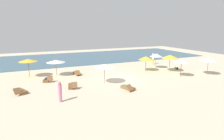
# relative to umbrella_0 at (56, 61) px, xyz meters

# --- Properties ---
(ground_plane) EXTENTS (60.00, 60.00, 0.00)m
(ground_plane) POSITION_rel_umbrella_0_xyz_m (6.73, -4.26, -1.86)
(ground_plane) COLOR beige
(ocean_water) EXTENTS (48.00, 16.00, 0.06)m
(ocean_water) POSITION_rel_umbrella_0_xyz_m (6.73, 12.74, -1.83)
(ocean_water) COLOR #3D6075
(ocean_water) RESTS_ON ground_plane
(umbrella_0) EXTENTS (2.28, 2.28, 2.02)m
(umbrella_0) POSITION_rel_umbrella_0_xyz_m (0.00, 0.00, 0.00)
(umbrella_0) COLOR olive
(umbrella_0) RESTS_ON ground_plane
(umbrella_1) EXTENTS (2.05, 2.05, 2.06)m
(umbrella_1) POSITION_rel_umbrella_0_xyz_m (11.64, -2.27, -0.04)
(umbrella_1) COLOR brown
(umbrella_1) RESTS_ON ground_plane
(umbrella_2) EXTENTS (2.12, 2.12, 2.24)m
(umbrella_2) POSITION_rel_umbrella_0_xyz_m (-3.11, 0.66, 0.22)
(umbrella_2) COLOR brown
(umbrella_2) RESTS_ON ground_plane
(umbrella_3) EXTENTS (1.80, 1.80, 2.21)m
(umbrella_3) POSITION_rel_umbrella_0_xyz_m (13.97, -1.39, 0.12)
(umbrella_3) COLOR olive
(umbrella_3) RESTS_ON ground_plane
(umbrella_4) EXTENTS (2.27, 2.27, 2.13)m
(umbrella_4) POSITION_rel_umbrella_0_xyz_m (4.26, -5.48, 0.08)
(umbrella_4) COLOR brown
(umbrella_4) RESTS_ON ground_plane
(umbrella_5) EXTENTS (1.83, 1.83, 2.19)m
(umbrella_5) POSITION_rel_umbrella_0_xyz_m (13.79, -6.63, 0.12)
(umbrella_5) COLOR brown
(umbrella_5) RESTS_ON ground_plane
(umbrella_6) EXTENTS (2.26, 2.26, 2.30)m
(umbrella_6) POSITION_rel_umbrella_0_xyz_m (14.36, -3.90, 0.22)
(umbrella_6) COLOR olive
(umbrella_6) RESTS_ON ground_plane
(umbrella_7) EXTENTS (2.12, 2.12, 2.20)m
(umbrella_7) POSITION_rel_umbrella_0_xyz_m (17.51, -7.32, 0.15)
(umbrella_7) COLOR brown
(umbrella_7) RESTS_ON ground_plane
(lounger_0) EXTENTS (1.06, 1.80, 0.66)m
(lounger_0) POSITION_rel_umbrella_0_xyz_m (5.56, -8.36, -1.68)
(lounger_0) COLOR brown
(lounger_0) RESTS_ON ground_plane
(lounger_1) EXTENTS (0.74, 1.74, 0.68)m
(lounger_1) POSITION_rel_umbrella_0_xyz_m (2.47, -0.46, -1.69)
(lounger_1) COLOR brown
(lounger_1) RESTS_ON ground_plane
(lounger_2) EXTENTS (0.94, 1.77, 0.70)m
(lounger_2) POSITION_rel_umbrella_0_xyz_m (0.68, -5.52, -1.69)
(lounger_2) COLOR brown
(lounger_2) RESTS_ON ground_plane
(lounger_3) EXTENTS (1.24, 1.79, 0.67)m
(lounger_3) POSITION_rel_umbrella_0_xyz_m (-3.95, -5.26, -1.69)
(lounger_3) COLOR brown
(lounger_3) RESTS_ON ground_plane
(lounger_4) EXTENTS (1.09, 1.73, 0.75)m
(lounger_4) POSITION_rel_umbrella_0_xyz_m (-1.31, -2.08, -1.68)
(lounger_4) COLOR brown
(lounger_4) RESTS_ON ground_plane
(person_0) EXTENTS (0.44, 0.44, 1.86)m
(person_0) POSITION_rel_umbrella_0_xyz_m (15.44, 1.32, -0.91)
(person_0) COLOR yellow
(person_0) RESTS_ON ground_plane
(person_1) EXTENTS (0.33, 0.33, 1.69)m
(person_1) POSITION_rel_umbrella_0_xyz_m (-0.96, -8.86, -1.00)
(person_1) COLOR #D17299
(person_1) RESTS_ON ground_plane
(dog) EXTENTS (0.68, 0.60, 0.33)m
(dog) POSITION_rel_umbrella_0_xyz_m (16.41, -3.17, -1.69)
(dog) COLOR black
(dog) RESTS_ON ground_plane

